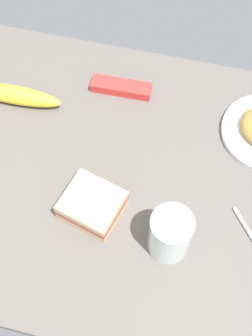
% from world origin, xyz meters
% --- Properties ---
extents(tabletop, '(0.90, 0.64, 0.02)m').
position_xyz_m(tabletop, '(0.00, 0.00, 0.01)').
color(tabletop, '#5B5651').
rests_on(tabletop, ground).
extents(sandwich_main, '(0.12, 0.11, 0.04)m').
position_xyz_m(sandwich_main, '(-0.04, -0.08, 0.04)').
color(sandwich_main, '#DBB77A').
rests_on(sandwich_main, tabletop).
extents(glass_of_milk, '(0.07, 0.07, 0.10)m').
position_xyz_m(glass_of_milk, '(0.11, -0.12, 0.06)').
color(glass_of_milk, silver).
rests_on(glass_of_milk, tabletop).
extents(banana, '(0.21, 0.04, 0.04)m').
position_xyz_m(banana, '(-0.27, 0.12, 0.04)').
color(banana, yellow).
rests_on(banana, tabletop).
extents(snack_bar, '(0.13, 0.04, 0.02)m').
position_xyz_m(snack_bar, '(-0.06, 0.20, 0.03)').
color(snack_bar, red).
rests_on(snack_bar, tabletop).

